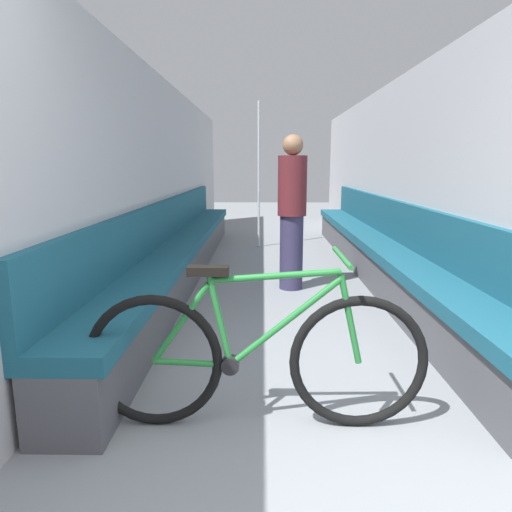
{
  "coord_description": "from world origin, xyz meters",
  "views": [
    {
      "loc": [
        -0.2,
        -1.12,
        1.31
      ],
      "look_at": [
        -0.24,
        1.82,
        0.72
      ],
      "focal_mm": 32.0,
      "sensor_mm": 36.0,
      "label": 1
    }
  ],
  "objects_px": {
    "grab_pole_near": "(259,178)",
    "passenger_standing": "(292,211)",
    "bench_seat_row_left": "(182,251)",
    "bicycle": "(255,357)",
    "bench_seat_row_right": "(378,252)"
  },
  "relations": [
    {
      "from": "grab_pole_near",
      "to": "passenger_standing",
      "type": "xyz_separation_m",
      "value": [
        0.37,
        -2.54,
        -0.28
      ]
    },
    {
      "from": "bicycle",
      "to": "passenger_standing",
      "type": "distance_m",
      "value": 2.69
    },
    {
      "from": "bench_seat_row_left",
      "to": "passenger_standing",
      "type": "xyz_separation_m",
      "value": [
        1.25,
        -0.5,
        0.52
      ]
    },
    {
      "from": "bicycle",
      "to": "grab_pole_near",
      "type": "relative_size",
      "value": 0.75
    },
    {
      "from": "bicycle",
      "to": "grab_pole_near",
      "type": "height_order",
      "value": "grab_pole_near"
    },
    {
      "from": "bench_seat_row_left",
      "to": "bench_seat_row_right",
      "type": "relative_size",
      "value": 1.0
    },
    {
      "from": "bench_seat_row_left",
      "to": "bicycle",
      "type": "bearing_deg",
      "value": -73.7
    },
    {
      "from": "bench_seat_row_left",
      "to": "passenger_standing",
      "type": "height_order",
      "value": "passenger_standing"
    },
    {
      "from": "bench_seat_row_left",
      "to": "bicycle",
      "type": "height_order",
      "value": "bench_seat_row_left"
    },
    {
      "from": "bench_seat_row_right",
      "to": "bicycle",
      "type": "relative_size",
      "value": 3.97
    },
    {
      "from": "bicycle",
      "to": "passenger_standing",
      "type": "relative_size",
      "value": 1.06
    },
    {
      "from": "bicycle",
      "to": "grab_pole_near",
      "type": "xyz_separation_m",
      "value": [
        -0.03,
        5.17,
        0.74
      ]
    },
    {
      "from": "grab_pole_near",
      "to": "passenger_standing",
      "type": "bearing_deg",
      "value": -81.69
    },
    {
      "from": "grab_pole_near",
      "to": "passenger_standing",
      "type": "relative_size",
      "value": 1.41
    },
    {
      "from": "bench_seat_row_right",
      "to": "bicycle",
      "type": "height_order",
      "value": "bench_seat_row_right"
    }
  ]
}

